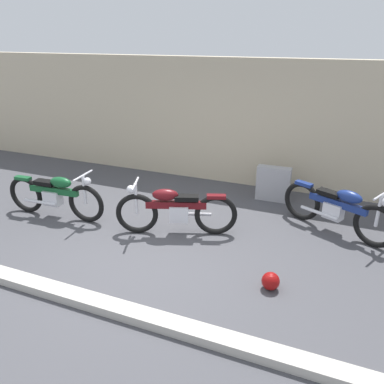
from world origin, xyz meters
name	(u,v)px	position (x,y,z in m)	size (l,w,h in m)	color
ground_plane	(147,257)	(0.00, 0.00, 0.00)	(40.00, 40.00, 0.00)	#47474C
building_wall	(223,121)	(0.00, 3.67, 1.36)	(18.00, 0.30, 2.72)	beige
curb_strip	(98,304)	(0.00, -1.26, 0.06)	(18.00, 0.24, 0.12)	#B7B2A8
stone_marker	(273,184)	(1.35, 2.88, 0.36)	(0.67, 0.20, 0.71)	#9E9EA3
helmet	(271,281)	(1.90, -0.08, 0.12)	(0.24, 0.24, 0.24)	maroon
motorcycle_maroon	(175,210)	(0.10, 0.85, 0.44)	(1.95, 0.89, 0.92)	black
motorcycle_blue	(338,209)	(2.61, 1.92, 0.44)	(1.88, 1.03, 0.92)	black
motorcycle_green	(55,195)	(-2.20, 0.60, 0.44)	(2.02, 0.56, 0.91)	black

